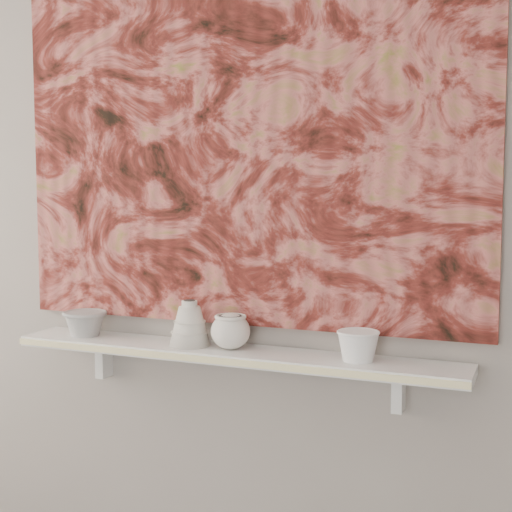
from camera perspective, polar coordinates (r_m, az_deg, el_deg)
The scene contains 11 objects.
wall_back at distance 2.17m, azimuth -1.10°, elevation 3.96°, with size 3.60×3.60×0.00m, color gray.
shelf at distance 2.14m, azimuth -2.10°, elevation -7.83°, with size 1.40×0.18×0.03m, color silver.
shelf_stripe at distance 2.06m, azimuth -3.18°, elevation -8.37°, with size 1.40×0.01×0.02m, color beige.
bracket_left at distance 2.45m, azimuth -12.07°, elevation -8.07°, with size 0.03×0.06×0.12m, color silver.
bracket_right at distance 2.07m, azimuth 11.34°, elevation -10.50°, with size 0.03×0.06×0.12m, color silver.
painting at distance 2.16m, azimuth -1.26°, elevation 9.00°, with size 1.50×0.03×1.10m, color maroon.
house_motif at distance 2.01m, azimuth 10.45°, elevation 0.41°, with size 0.09×0.00×0.08m, color black.
bowl_grey at distance 2.38m, azimuth -13.53°, elevation -5.23°, with size 0.14×0.14×0.08m, color gray, non-canonical shape.
cup_cream at distance 2.12m, azimuth -2.05°, elevation -6.04°, with size 0.12×0.12×0.11m, color white, non-canonical shape.
bell_vessel at distance 2.18m, azimuth -5.33°, elevation -5.34°, with size 0.13×0.13×0.14m, color beige, non-canonical shape.
bowl_white at distance 2.00m, azimuth 8.18°, elevation -7.10°, with size 0.12×0.12×0.09m, color silver, non-canonical shape.
Camera 1 is at (0.86, -0.39, 1.40)m, focal length 50.00 mm.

